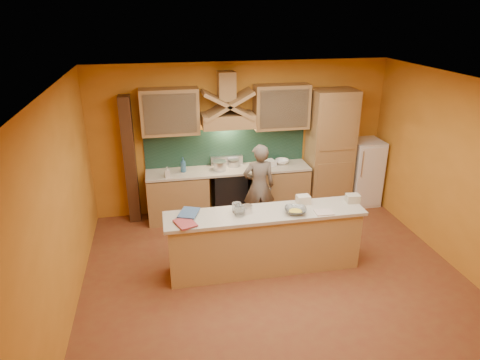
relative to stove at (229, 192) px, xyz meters
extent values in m
cube|color=brown|center=(0.30, -2.20, -0.45)|extent=(5.50, 5.00, 0.01)
cube|color=white|center=(0.30, -2.20, 2.35)|extent=(5.50, 5.00, 0.01)
cube|color=orange|center=(0.30, 0.30, 0.95)|extent=(5.50, 0.02, 2.80)
cube|color=orange|center=(0.30, -4.70, 0.95)|extent=(5.50, 0.02, 2.80)
cube|color=orange|center=(-2.45, -2.20, 0.95)|extent=(0.02, 5.00, 2.80)
cube|color=orange|center=(3.05, -2.20, 0.95)|extent=(0.02, 5.00, 2.80)
cube|color=#A67D4C|center=(-0.95, 0.00, -0.02)|extent=(1.10, 0.60, 0.86)
cube|color=#A67D4C|center=(0.95, 0.00, -0.02)|extent=(1.10, 0.60, 0.86)
cube|color=beige|center=(0.00, 0.00, 0.45)|extent=(3.00, 0.62, 0.04)
cube|color=black|center=(0.00, 0.00, 0.00)|extent=(0.60, 0.58, 0.90)
cube|color=#173328|center=(0.00, 0.28, 0.80)|extent=(3.00, 0.03, 0.70)
cube|color=#A67D4C|center=(0.00, 0.05, 1.37)|extent=(0.92, 0.50, 0.24)
cube|color=#A67D4C|center=(0.00, 0.15, 1.95)|extent=(0.30, 0.30, 0.50)
cube|color=#A67D4C|center=(-1.00, 0.12, 1.55)|extent=(1.00, 0.35, 0.80)
cube|color=#A67D4C|center=(1.00, 0.12, 1.55)|extent=(1.00, 0.35, 0.80)
cube|color=#A67D4C|center=(1.95, 0.00, 0.70)|extent=(0.80, 0.60, 2.30)
cube|color=white|center=(2.70, 0.00, 0.20)|extent=(0.58, 0.60, 1.30)
cube|color=#472816|center=(-1.75, 0.15, 0.70)|extent=(0.20, 0.30, 2.30)
cube|color=tan|center=(0.20, -1.90, -0.01)|extent=(2.80, 0.55, 0.88)
cube|color=beige|center=(0.20, -1.90, 0.47)|extent=(2.90, 0.62, 0.05)
imported|color=#70665B|center=(0.44, -0.56, 0.32)|extent=(0.58, 0.40, 1.54)
cylinder|color=silver|center=(-0.17, -0.02, 0.54)|extent=(0.24, 0.24, 0.17)
cylinder|color=silver|center=(0.11, 0.12, 0.51)|extent=(0.22, 0.22, 0.13)
imported|color=silver|center=(-1.12, -0.19, 0.56)|extent=(0.09, 0.09, 0.18)
imported|color=#326189|center=(-0.83, 0.01, 0.60)|extent=(0.12, 0.12, 0.27)
imported|color=white|center=(1.04, 0.08, 0.51)|extent=(0.26, 0.26, 0.08)
cube|color=white|center=(0.75, 0.04, 0.52)|extent=(0.31, 0.27, 0.09)
imported|color=#AC3D40|center=(-1.07, -2.10, 0.51)|extent=(0.34, 0.39, 0.03)
imported|color=#3E5D8A|center=(-1.00, -1.74, 0.53)|extent=(0.36, 0.41, 0.03)
cylinder|color=white|center=(-0.18, -1.93, 0.57)|extent=(0.16, 0.16, 0.15)
cylinder|color=silver|center=(-0.20, -1.81, 0.57)|extent=(0.14, 0.14, 0.14)
cube|color=white|center=(-0.05, -1.86, 0.54)|extent=(0.12, 0.12, 0.09)
imported|color=silver|center=(0.62, -2.02, 0.53)|extent=(0.38, 0.38, 0.08)
cube|color=beige|center=(1.02, -2.09, 0.50)|extent=(0.27, 0.21, 0.02)
cube|color=beige|center=(0.83, -1.73, 0.56)|extent=(0.20, 0.16, 0.12)
cube|color=beige|center=(1.58, -1.83, 0.56)|extent=(0.21, 0.17, 0.12)
camera|label=1|loc=(-1.23, -7.23, 3.24)|focal=32.00mm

